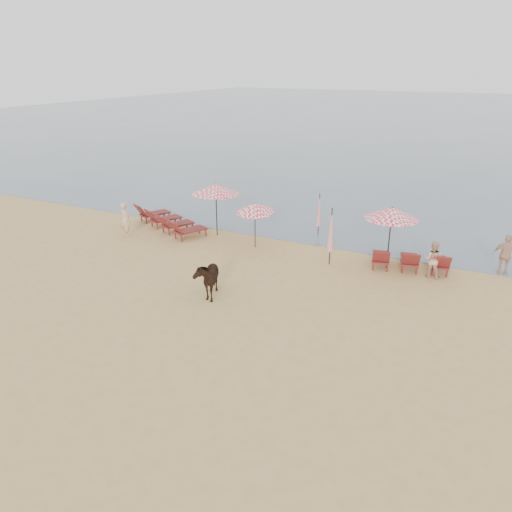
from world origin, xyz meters
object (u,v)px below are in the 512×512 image
(lounger_cluster_left, at_px, (167,220))
(umbrella_open_left_a, at_px, (216,189))
(umbrella_open_right, at_px, (392,213))
(beachgoer_right_b, at_px, (506,255))
(umbrella_closed_left, at_px, (319,210))
(beachgoer_right_a, at_px, (433,259))
(cow, at_px, (207,277))
(umbrella_closed_right, at_px, (331,230))
(umbrella_open_left_b, at_px, (255,208))
(lounger_cluster_right, at_px, (410,260))
(beachgoer_left, at_px, (125,220))

(lounger_cluster_left, distance_m, umbrella_open_left_a, 3.37)
(umbrella_open_right, height_order, beachgoer_right_b, umbrella_open_right)
(umbrella_closed_left, bearing_deg, beachgoer_right_a, -25.74)
(lounger_cluster_left, relative_size, cow, 2.76)
(umbrella_closed_right, height_order, beachgoer_right_a, umbrella_closed_right)
(umbrella_closed_right, height_order, cow, umbrella_closed_right)
(umbrella_open_left_b, bearing_deg, beachgoer_right_b, 15.51)
(cow, relative_size, beachgoer_right_b, 1.01)
(lounger_cluster_left, bearing_deg, lounger_cluster_right, 25.08)
(lounger_cluster_right, relative_size, umbrella_closed_right, 1.34)
(umbrella_open_left_a, height_order, beachgoer_left, umbrella_open_left_a)
(umbrella_open_right, distance_m, beachgoer_right_a, 2.46)
(lounger_cluster_left, relative_size, beachgoer_left, 2.71)
(lounger_cluster_left, relative_size, beachgoer_right_a, 3.14)
(cow, height_order, beachgoer_right_b, beachgoer_right_b)
(lounger_cluster_left, distance_m, cow, 8.39)
(lounger_cluster_right, height_order, umbrella_closed_right, umbrella_closed_right)
(umbrella_open_right, height_order, umbrella_closed_right, umbrella_open_right)
(cow, bearing_deg, umbrella_open_left_b, 73.61)
(lounger_cluster_left, bearing_deg, umbrella_closed_right, 19.68)
(umbrella_open_right, bearing_deg, umbrella_open_left_a, 157.67)
(umbrella_open_right, height_order, beachgoer_left, umbrella_open_right)
(umbrella_open_left_b, bearing_deg, cow, -75.30)
(lounger_cluster_left, xyz_separation_m, umbrella_open_left_a, (2.77, 0.36, 1.89))
(lounger_cluster_left, height_order, beachgoer_left, beachgoer_left)
(beachgoer_left, bearing_deg, beachgoer_right_b, -146.01)
(umbrella_open_left_b, distance_m, umbrella_closed_left, 3.61)
(umbrella_open_right, relative_size, beachgoer_left, 1.51)
(umbrella_open_left_b, distance_m, beachgoer_left, 6.66)
(lounger_cluster_right, height_order, beachgoer_left, beachgoer_left)
(umbrella_open_left_a, xyz_separation_m, umbrella_closed_left, (4.59, 2.17, -1.03))
(lounger_cluster_left, distance_m, beachgoer_right_a, 13.23)
(beachgoer_right_b, bearing_deg, lounger_cluster_left, 6.99)
(lounger_cluster_left, relative_size, umbrella_closed_left, 2.20)
(umbrella_closed_left, bearing_deg, umbrella_closed_right, -62.66)
(lounger_cluster_left, bearing_deg, umbrella_closed_left, 43.84)
(beachgoer_left, height_order, beachgoer_right_b, beachgoer_left)
(lounger_cluster_right, relative_size, umbrella_closed_left, 1.54)
(lounger_cluster_right, height_order, beachgoer_right_a, beachgoer_right_a)
(umbrella_open_left_a, distance_m, umbrella_closed_left, 5.18)
(umbrella_open_left_a, relative_size, umbrella_closed_left, 1.21)
(umbrella_open_left_a, bearing_deg, cow, -37.80)
(umbrella_open_left_a, height_order, cow, umbrella_open_left_a)
(lounger_cluster_left, xyz_separation_m, beachgoer_right_b, (15.83, 1.27, 0.37))
(lounger_cluster_right, xyz_separation_m, umbrella_open_left_a, (-9.53, 0.31, 1.91))
(beachgoer_left, bearing_deg, umbrella_open_left_b, -143.06)
(umbrella_open_left_b, bearing_deg, lounger_cluster_left, -177.19)
(lounger_cluster_left, height_order, lounger_cluster_right, lounger_cluster_left)
(umbrella_closed_left, xyz_separation_m, beachgoer_right_a, (5.86, -2.83, -0.58))
(umbrella_open_right, bearing_deg, lounger_cluster_left, 160.26)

